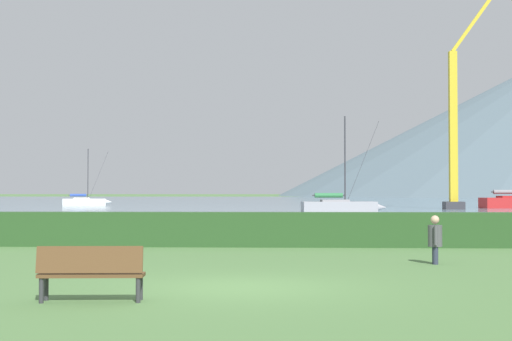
% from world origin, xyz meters
% --- Properties ---
extents(ground_plane, '(1000.00, 1000.00, 0.00)m').
position_xyz_m(ground_plane, '(0.00, 0.00, 0.00)').
color(ground_plane, '#517A42').
extents(harbor_water, '(320.00, 246.00, 0.00)m').
position_xyz_m(harbor_water, '(0.00, 137.00, 0.00)').
color(harbor_water, slate).
rests_on(harbor_water, ground_plane).
extents(hedge_line, '(80.00, 1.20, 1.15)m').
position_xyz_m(hedge_line, '(0.00, 11.00, 0.58)').
color(hedge_line, '#284C23').
rests_on(hedge_line, ground_plane).
extents(sailboat_slip_3, '(6.64, 3.39, 7.63)m').
position_xyz_m(sailboat_slip_3, '(-26.62, 85.86, 0.54)').
color(sailboat_slip_3, white).
rests_on(sailboat_slip_3, harbor_water).
extents(sailboat_slip_4, '(7.40, 2.85, 8.33)m').
position_xyz_m(sailboat_slip_4, '(5.26, 50.18, 0.60)').
color(sailboat_slip_4, '#9E9EA3').
rests_on(sailboat_slip_4, harbor_water).
extents(park_bench_near_path, '(1.80, 0.60, 0.95)m').
position_xyz_m(park_bench_near_path, '(-2.39, -2.07, 0.53)').
color(park_bench_near_path, brown).
rests_on(park_bench_near_path, ground_plane).
extents(person_seated_viewer, '(0.36, 0.57, 1.25)m').
position_xyz_m(person_seated_viewer, '(4.69, 4.91, 0.69)').
color(person_seated_viewer, '#2D3347').
rests_on(person_seated_viewer, ground_plane).
extents(dock_crane, '(6.86, 2.00, 24.73)m').
position_xyz_m(dock_crane, '(18.40, 65.37, 7.93)').
color(dock_crane, '#333338').
rests_on(dock_crane, ground_plane).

